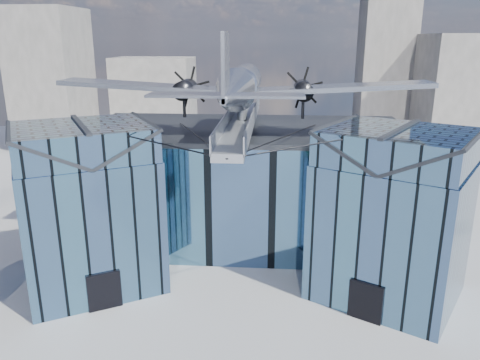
{
  "coord_description": "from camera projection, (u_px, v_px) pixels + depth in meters",
  "views": [
    {
      "loc": [
        2.59,
        -31.1,
        17.26
      ],
      "look_at": [
        0.0,
        2.0,
        7.2
      ],
      "focal_mm": 35.0,
      "sensor_mm": 36.0,
      "label": 1
    }
  ],
  "objects": [
    {
      "name": "tree_side_e",
      "position": [
        448.0,
        181.0,
        45.8
      ],
      "size": [
        4.27,
        4.27,
        5.76
      ],
      "rotation": [
        0.0,
        0.0,
        0.18
      ],
      "color": "#301D13",
      "rests_on": "ground"
    },
    {
      "name": "museum",
      "position": [
        244.0,
        186.0,
        38.82
      ],
      "size": [
        32.88,
        24.5,
        17.6
      ],
      "color": "#446A8C",
      "rests_on": "ground"
    },
    {
      "name": "ground_plane",
      "position": [
        238.0,
        280.0,
        34.87
      ],
      "size": [
        120.0,
        120.0,
        0.0
      ],
      "primitive_type": "plane",
      "color": "gray"
    },
    {
      "name": "bg_towers",
      "position": [
        270.0,
        83.0,
        80.03
      ],
      "size": [
        77.0,
        24.5,
        26.0
      ],
      "color": "slate",
      "rests_on": "ground"
    }
  ]
}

